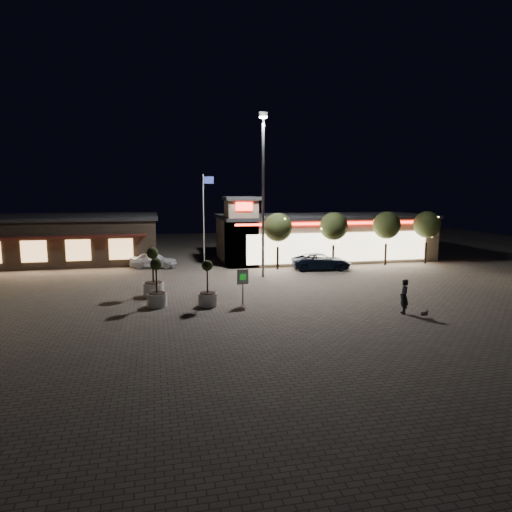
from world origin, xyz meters
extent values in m
plane|color=#62594F|center=(0.00, 0.00, 0.00)|extent=(90.00, 90.00, 0.00)
cube|color=gray|center=(10.00, 16.00, 2.00)|extent=(20.00, 8.00, 4.00)
cube|color=#262628|center=(10.00, 16.00, 4.15)|extent=(20.40, 8.40, 0.30)
cube|color=#FFE8BF|center=(10.00, 11.95, 1.60)|extent=(17.00, 0.12, 2.60)
cube|color=red|center=(10.00, 11.92, 3.75)|extent=(19.00, 0.10, 0.18)
cube|color=gray|center=(1.30, 13.30, 2.90)|extent=(2.60, 2.60, 5.80)
cube|color=#262628|center=(1.30, 13.30, 5.95)|extent=(3.00, 3.00, 0.30)
cube|color=red|center=(1.30, 11.95, 5.30)|extent=(1.40, 0.10, 0.70)
cube|color=#382D23|center=(-14.00, 20.00, 2.00)|extent=(16.00, 10.00, 4.00)
cube|color=#262628|center=(-14.00, 20.00, 4.15)|extent=(16.40, 10.40, 0.30)
cube|color=#591E19|center=(-14.00, 14.60, 2.80)|extent=(14.40, 0.80, 0.15)
cube|color=#FFBC72|center=(-16.00, 14.95, 1.60)|extent=(2.00, 0.12, 1.80)
cube|color=#FFBC72|center=(-12.50, 14.95, 1.60)|extent=(2.00, 0.12, 1.80)
cube|color=#FFBC72|center=(-9.00, 14.95, 1.60)|extent=(2.00, 0.12, 1.80)
cylinder|color=gray|center=(2.00, 8.00, 6.00)|extent=(0.20, 0.20, 12.00)
cube|color=gray|center=(2.00, 8.00, 12.20)|extent=(0.60, 0.40, 0.35)
cube|color=white|center=(2.00, 8.00, 12.00)|extent=(0.45, 0.30, 0.08)
cylinder|color=white|center=(-2.00, 13.00, 4.00)|extent=(0.10, 0.10, 8.00)
cube|color=#293896|center=(-1.55, 13.00, 7.50)|extent=(0.90, 0.04, 0.60)
cylinder|color=#332319|center=(4.00, 11.00, 0.96)|extent=(0.20, 0.20, 1.92)
sphere|color=#2D3819|center=(4.00, 11.00, 3.58)|extent=(2.42, 2.42, 2.42)
cylinder|color=#332319|center=(9.00, 11.00, 0.96)|extent=(0.20, 0.20, 1.92)
sphere|color=#2D3819|center=(9.00, 11.00, 3.58)|extent=(2.42, 2.42, 2.42)
cylinder|color=#332319|center=(14.00, 11.00, 0.96)|extent=(0.20, 0.20, 1.92)
sphere|color=#2D3819|center=(14.00, 11.00, 3.58)|extent=(2.42, 2.42, 2.42)
cylinder|color=#332319|center=(18.00, 11.00, 0.96)|extent=(0.20, 0.20, 1.92)
sphere|color=#2D3819|center=(18.00, 11.00, 3.58)|extent=(2.42, 2.42, 2.42)
imported|color=black|center=(7.54, 9.98, 0.69)|extent=(5.27, 3.00, 1.39)
imported|color=white|center=(-6.27, 14.00, 0.68)|extent=(4.24, 2.54, 1.35)
imported|color=black|center=(6.97, -4.06, 0.95)|extent=(0.61, 0.78, 1.90)
cube|color=#59514C|center=(7.62, -5.04, 0.24)|extent=(0.41, 0.29, 0.20)
sphere|color=#59514C|center=(7.82, -4.95, 0.32)|extent=(0.18, 0.18, 0.18)
cylinder|color=silver|center=(-6.29, 3.20, 0.42)|extent=(1.27, 1.27, 0.85)
cylinder|color=black|center=(-6.29, 3.20, 0.87)|extent=(1.10, 1.10, 0.06)
cylinder|color=#332319|center=(-6.29, 3.20, 1.86)|extent=(0.11, 0.11, 1.91)
sphere|color=#2D3819|center=(-6.29, 3.20, 2.76)|extent=(0.74, 0.74, 0.74)
cylinder|color=silver|center=(-6.10, 0.49, 0.38)|extent=(1.14, 1.14, 0.76)
cylinder|color=black|center=(-6.10, 0.49, 0.78)|extent=(0.99, 0.99, 0.06)
cylinder|color=#332319|center=(-6.10, 0.49, 1.67)|extent=(0.10, 0.10, 1.71)
sphere|color=#2D3819|center=(-6.10, 0.49, 2.48)|extent=(0.67, 0.67, 0.67)
cylinder|color=silver|center=(-3.22, 0.03, 0.36)|extent=(1.09, 1.09, 0.73)
cylinder|color=black|center=(-3.22, 0.03, 0.75)|extent=(0.95, 0.95, 0.05)
cylinder|color=#332319|center=(-3.22, 0.03, 1.59)|extent=(0.09, 0.09, 1.64)
sphere|color=#2D3819|center=(-3.22, 0.03, 2.37)|extent=(0.64, 0.64, 0.64)
cylinder|color=gray|center=(-1.14, 0.00, 0.63)|extent=(0.08, 0.08, 1.26)
cube|color=white|center=(-1.14, 0.00, 1.63)|extent=(0.69, 0.12, 0.89)
cube|color=#1A9D1F|center=(-1.14, -0.04, 1.63)|extent=(0.37, 0.05, 0.37)
camera|label=1|loc=(-6.13, -25.84, 6.68)|focal=32.00mm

